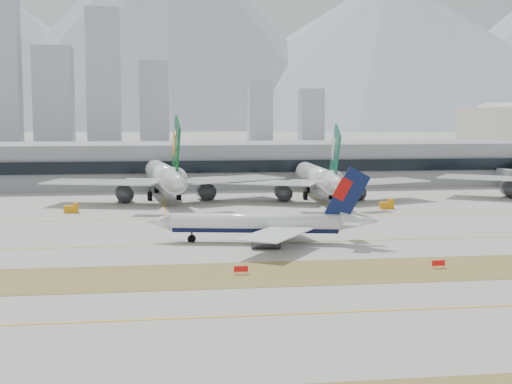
{
  "coord_description": "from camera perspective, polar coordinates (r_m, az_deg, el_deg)",
  "views": [
    {
      "loc": [
        -23.4,
        -140.0,
        24.55
      ],
      "look_at": [
        -1.41,
        18.0,
        7.5
      ],
      "focal_mm": 50.0,
      "sensor_mm": 36.0,
      "label": 1
    }
  ],
  "objects": [
    {
      "name": "ground",
      "position": [
        144.04,
        1.55,
        -3.71
      ],
      "size": [
        3000.0,
        3000.0,
        0.0
      ],
      "primitive_type": "plane",
      "color": "#AAA69F",
      "rests_on": "ground"
    },
    {
      "name": "widebody_eva",
      "position": [
        209.06,
        -7.32,
        1.14
      ],
      "size": [
        69.65,
        68.58,
        24.98
      ],
      "rotation": [
        0.0,
        0.0,
        1.69
      ],
      "color": "white",
      "rests_on": "ground"
    },
    {
      "name": "taxiing_airliner",
      "position": [
        138.36,
        0.62,
        -2.58
      ],
      "size": [
        44.89,
        38.54,
        15.17
      ],
      "rotation": [
        0.0,
        0.0,
        2.95
      ],
      "color": "white",
      "rests_on": "ground"
    },
    {
      "name": "terminal",
      "position": [
        256.47,
        -2.67,
        2.28
      ],
      "size": [
        280.0,
        43.1,
        15.0
      ],
      "color": "gray",
      "rests_on": "ground"
    },
    {
      "name": "gse_b",
      "position": [
        187.55,
        -14.52,
        -1.29
      ],
      "size": [
        3.55,
        2.0,
        2.6
      ],
      "color": "orange",
      "rests_on": "ground"
    },
    {
      "name": "gse_c",
      "position": [
        192.55,
        10.45,
        -1.01
      ],
      "size": [
        3.55,
        2.0,
        2.6
      ],
      "color": "orange",
      "rests_on": "ground"
    },
    {
      "name": "apron_markings",
      "position": [
        92.48,
        7.12,
        -9.33
      ],
      "size": [
        360.0,
        122.22,
        0.06
      ],
      "color": "olive",
      "rests_on": "ground"
    },
    {
      "name": "hold_sign_right",
      "position": [
        119.3,
        14.39,
        -5.54
      ],
      "size": [
        2.2,
        0.15,
        1.35
      ],
      "color": "red",
      "rests_on": "ground"
    },
    {
      "name": "city_skyline",
      "position": [
        599.78,
        -16.08,
        8.28
      ],
      "size": [
        342.0,
        49.8,
        140.0
      ],
      "color": "#9FA7B6",
      "rests_on": "ground"
    },
    {
      "name": "widebody_cathay",
      "position": [
        209.79,
        5.07,
        1.02
      ],
      "size": [
        63.95,
        62.52,
        22.8
      ],
      "rotation": [
        0.0,
        0.0,
        1.53
      ],
      "color": "white",
      "rests_on": "ground"
    },
    {
      "name": "mountain_ridge",
      "position": [
        1553.15,
        -5.93,
        11.88
      ],
      "size": [
        2830.0,
        1120.0,
        470.0
      ],
      "color": "#9EA8B7",
      "rests_on": "ground"
    },
    {
      "name": "hold_sign_left",
      "position": [
        111.28,
        -1.21,
        -6.18
      ],
      "size": [
        2.2,
        0.15,
        1.35
      ],
      "color": "red",
      "rests_on": "ground"
    }
  ]
}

